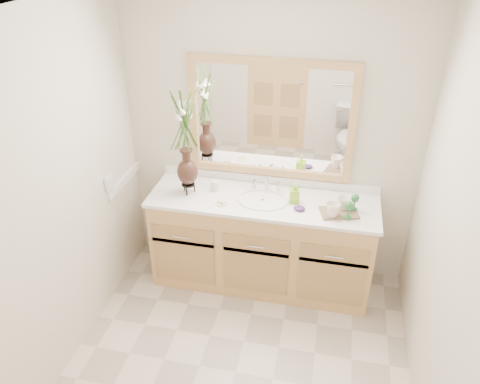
% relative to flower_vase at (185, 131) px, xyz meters
% --- Properties ---
extents(floor, '(2.60, 2.60, 0.00)m').
position_rel_flower_vase_xyz_m(floor, '(0.61, -0.99, -1.37)').
color(floor, beige).
rests_on(floor, ground).
extents(ceiling, '(2.40, 2.60, 0.02)m').
position_rel_flower_vase_xyz_m(ceiling, '(0.61, -0.99, 1.03)').
color(ceiling, white).
rests_on(ceiling, wall_back).
extents(wall_back, '(2.40, 0.02, 2.40)m').
position_rel_flower_vase_xyz_m(wall_back, '(0.61, 0.31, -0.17)').
color(wall_back, beige).
rests_on(wall_back, floor).
extents(wall_left, '(0.02, 2.60, 2.40)m').
position_rel_flower_vase_xyz_m(wall_left, '(-0.59, -0.99, -0.17)').
color(wall_left, beige).
rests_on(wall_left, floor).
extents(wall_right, '(0.02, 2.60, 2.40)m').
position_rel_flower_vase_xyz_m(wall_right, '(1.81, -0.99, -0.17)').
color(wall_right, beige).
rests_on(wall_right, floor).
extents(vanity, '(1.80, 0.55, 0.80)m').
position_rel_flower_vase_xyz_m(vanity, '(0.61, 0.02, -0.97)').
color(vanity, '#DABB6A').
rests_on(vanity, floor).
extents(counter, '(1.84, 0.57, 0.03)m').
position_rel_flower_vase_xyz_m(counter, '(0.61, 0.02, -0.56)').
color(counter, white).
rests_on(counter, vanity).
extents(sink, '(0.38, 0.34, 0.23)m').
position_rel_flower_vase_xyz_m(sink, '(0.61, 0.00, -0.60)').
color(sink, white).
rests_on(sink, counter).
extents(mirror, '(1.32, 0.04, 0.97)m').
position_rel_flower_vase_xyz_m(mirror, '(0.61, 0.29, 0.03)').
color(mirror, white).
rests_on(mirror, wall_back).
extents(switch_plate, '(0.02, 0.12, 0.12)m').
position_rel_flower_vase_xyz_m(switch_plate, '(-0.57, -0.23, -0.39)').
color(switch_plate, white).
rests_on(switch_plate, wall_left).
extents(flower_vase, '(0.19, 0.19, 0.80)m').
position_rel_flower_vase_xyz_m(flower_vase, '(0.00, 0.00, 0.00)').
color(flower_vase, black).
rests_on(flower_vase, counter).
extents(tumbler, '(0.07, 0.07, 0.08)m').
position_rel_flower_vase_xyz_m(tumbler, '(0.20, 0.08, -0.50)').
color(tumbler, white).
rests_on(tumbler, counter).
extents(soap_dish, '(0.09, 0.09, 0.03)m').
position_rel_flower_vase_xyz_m(soap_dish, '(0.31, -0.12, -0.53)').
color(soap_dish, white).
rests_on(soap_dish, counter).
extents(soap_bottle, '(0.08, 0.08, 0.15)m').
position_rel_flower_vase_xyz_m(soap_bottle, '(0.86, 0.04, -0.47)').
color(soap_bottle, '#91CC30').
rests_on(soap_bottle, counter).
extents(purple_dish, '(0.11, 0.10, 0.03)m').
position_rel_flower_vase_xyz_m(purple_dish, '(0.92, -0.08, -0.53)').
color(purple_dish, '#47246C').
rests_on(purple_dish, counter).
extents(tray, '(0.32, 0.25, 0.01)m').
position_rel_flower_vase_xyz_m(tray, '(1.22, -0.06, -0.53)').
color(tray, brown).
rests_on(tray, counter).
extents(mug_left, '(0.14, 0.13, 0.11)m').
position_rel_flower_vase_xyz_m(mug_left, '(1.16, -0.12, -0.47)').
color(mug_left, white).
rests_on(mug_left, tray).
extents(mug_right, '(0.13, 0.13, 0.10)m').
position_rel_flower_vase_xyz_m(mug_right, '(1.24, -0.00, -0.48)').
color(mug_right, white).
rests_on(mug_right, tray).
extents(goblet_front, '(0.06, 0.06, 0.14)m').
position_rel_flower_vase_xyz_m(goblet_front, '(1.28, -0.12, -0.43)').
color(goblet_front, '#267437').
rests_on(goblet_front, tray).
extents(goblet_back, '(0.06, 0.06, 0.13)m').
position_rel_flower_vase_xyz_m(goblet_back, '(1.32, 0.00, -0.44)').
color(goblet_back, '#267437').
rests_on(goblet_back, tray).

